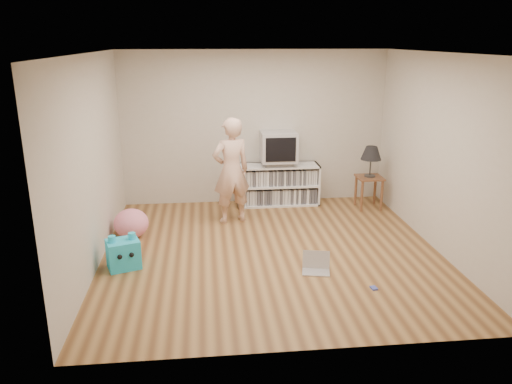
{
  "coord_description": "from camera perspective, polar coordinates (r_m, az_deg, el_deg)",
  "views": [
    {
      "loc": [
        -0.87,
        -6.16,
        2.77
      ],
      "look_at": [
        -0.17,
        0.4,
        0.73
      ],
      "focal_mm": 35.0,
      "sensor_mm": 36.0,
      "label": 1
    }
  ],
  "objects": [
    {
      "name": "media_unit",
      "position": [
        8.64,
        2.5,
        0.89
      ],
      "size": [
        1.4,
        0.45,
        0.7
      ],
      "color": "white",
      "rests_on": "ground"
    },
    {
      "name": "walls",
      "position": [
        6.4,
        1.9,
        3.87
      ],
      "size": [
        4.52,
        4.52,
        2.6
      ],
      "color": "beige",
      "rests_on": "ground"
    },
    {
      "name": "laptop",
      "position": [
        6.31,
        6.87,
        -8.38
      ],
      "size": [
        0.39,
        0.33,
        0.23
      ],
      "rotation": [
        0.0,
        0.0,
        -0.21
      ],
      "color": "silver",
      "rests_on": "ground"
    },
    {
      "name": "side_table",
      "position": [
        8.61,
        12.8,
        0.87
      ],
      "size": [
        0.42,
        0.42,
        0.55
      ],
      "color": "brown",
      "rests_on": "ground"
    },
    {
      "name": "crt_tv",
      "position": [
        8.46,
        2.58,
        5.22
      ],
      "size": [
        0.6,
        0.53,
        0.5
      ],
      "color": "#B0B0B5",
      "rests_on": "dvd_deck"
    },
    {
      "name": "plush_blue",
      "position": [
        6.5,
        -14.92,
        -6.82
      ],
      "size": [
        0.47,
        0.42,
        0.45
      ],
      "rotation": [
        0.0,
        0.0,
        0.34
      ],
      "color": "#1FC8FF",
      "rests_on": "ground"
    },
    {
      "name": "table_lamp",
      "position": [
        8.48,
        13.03,
        4.28
      ],
      "size": [
        0.34,
        0.34,
        0.52
      ],
      "color": "#333333",
      "rests_on": "side_table"
    },
    {
      "name": "ceiling",
      "position": [
        6.23,
        2.02,
        15.59
      ],
      "size": [
        4.5,
        4.5,
        0.01
      ],
      "primitive_type": "cube",
      "color": "white",
      "rests_on": "walls"
    },
    {
      "name": "plush_pink",
      "position": [
        7.44,
        -14.08,
        -3.5
      ],
      "size": [
        0.52,
        0.52,
        0.42
      ],
      "primitive_type": "ellipsoid",
      "rotation": [
        0.0,
        0.0,
        0.04
      ],
      "color": "pink",
      "rests_on": "ground"
    },
    {
      "name": "dvd_deck",
      "position": [
        8.53,
        2.55,
        3.35
      ],
      "size": [
        0.45,
        0.35,
        0.07
      ],
      "primitive_type": "cube",
      "color": "gray",
      "rests_on": "media_unit"
    },
    {
      "name": "ground",
      "position": [
        6.81,
        1.79,
        -6.83
      ],
      "size": [
        4.5,
        4.5,
        0.0
      ],
      "primitive_type": "plane",
      "color": "brown",
      "rests_on": "ground"
    },
    {
      "name": "playing_cards",
      "position": [
        6.02,
        13.31,
        -10.63
      ],
      "size": [
        0.08,
        0.1,
        0.02
      ],
      "primitive_type": "cube",
      "rotation": [
        0.0,
        0.0,
        0.15
      ],
      "color": "#4754BE",
      "rests_on": "ground"
    },
    {
      "name": "person",
      "position": [
        7.66,
        -2.85,
        2.44
      ],
      "size": [
        0.69,
        0.56,
        1.65
      ],
      "primitive_type": "imported",
      "rotation": [
        0.0,
        0.0,
        3.46
      ],
      "color": "beige",
      "rests_on": "ground"
    }
  ]
}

